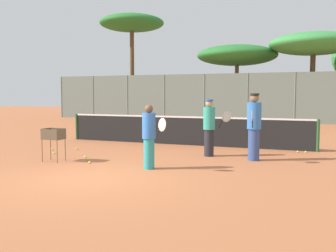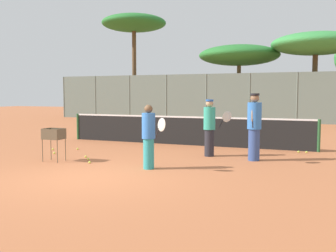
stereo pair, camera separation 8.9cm
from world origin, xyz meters
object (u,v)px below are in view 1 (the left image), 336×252
Objects in this scene: tennis_net at (183,130)px; player_yellow_shirt at (254,126)px; player_white_outfit at (149,136)px; player_red_cap at (209,127)px; ball_cart at (54,137)px; parked_car at (231,110)px.

player_yellow_shirt is at bearing -39.06° from tennis_net.
player_red_cap is at bearing 99.61° from player_white_outfit.
player_red_cap is at bearing -52.93° from tennis_net.
parked_car is (0.36, 20.38, -0.03)m from ball_cart.
parked_car is (-4.82, 18.11, -0.33)m from player_yellow_shirt.
ball_cart is (-5.18, -2.27, -0.30)m from player_yellow_shirt.
player_red_cap reaches higher than parked_car.
ball_cart is (-2.96, 0.01, -0.14)m from player_white_outfit.
player_yellow_shirt is 5.66m from ball_cart.
tennis_net is at bearing 127.46° from player_white_outfit.
player_white_outfit reaches higher than ball_cart.
player_red_cap is 0.41× the size of parked_car.
parked_car is at bearing 88.98° from ball_cart.
ball_cart is at bearing -173.19° from player_red_cap.
parked_car reaches higher than ball_cart.
tennis_net is at bearing 65.78° from ball_cart.
tennis_net is at bearing -132.65° from player_yellow_shirt.
player_yellow_shirt reaches higher than parked_car.
player_red_cap is (1.65, -2.19, 0.34)m from tennis_net.
player_white_outfit is 0.85× the size of player_yellow_shirt.
player_red_cap reaches higher than tennis_net.
ball_cart is at bearing -152.49° from player_white_outfit.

